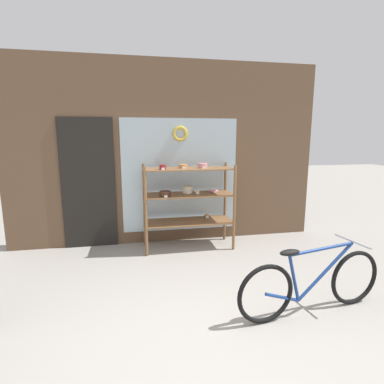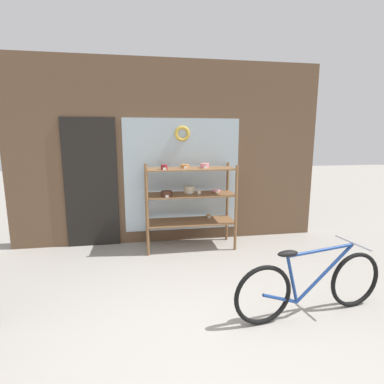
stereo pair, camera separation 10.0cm
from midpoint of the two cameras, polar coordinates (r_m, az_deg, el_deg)
The scene contains 4 objects.
ground_plane at distance 2.87m, azimuth 3.78°, elevation -28.35°, with size 30.00×30.00×0.00m, color gray.
storefront_facade at distance 5.08m, azimuth -4.07°, elevation 6.93°, with size 5.21×0.13×3.04m.
display_case at distance 4.80m, azimuth 0.13°, elevation -0.63°, with size 1.43×0.53×1.38m.
bicycle at distance 3.39m, azimuth 22.52°, elevation -15.99°, with size 1.69×0.46×0.74m.
Camera 2 is at (-0.49, -2.18, 1.80)m, focal length 28.00 mm.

